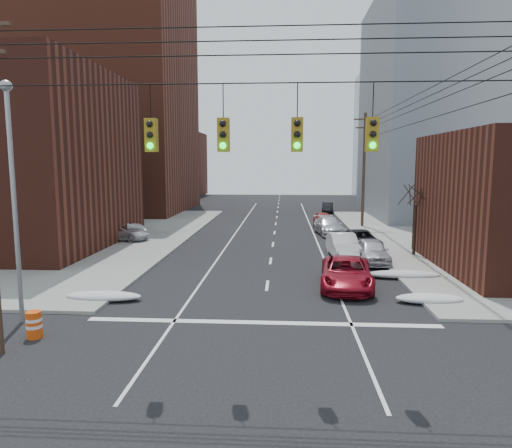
# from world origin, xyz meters

# --- Properties ---
(ground) EXTENTS (160.00, 160.00, 0.00)m
(ground) POSITION_xyz_m (0.00, 0.00, 0.00)
(ground) COLOR black
(ground) RESTS_ON ground
(building_brick_tall) EXTENTS (24.00, 20.00, 30.00)m
(building_brick_tall) POSITION_xyz_m (-24.00, 48.00, 15.00)
(building_brick_tall) COLOR brown
(building_brick_tall) RESTS_ON ground
(building_brick_far) EXTENTS (22.00, 18.00, 12.00)m
(building_brick_far) POSITION_xyz_m (-26.00, 74.00, 6.00)
(building_brick_far) COLOR #502118
(building_brick_far) RESTS_ON ground
(building_office) EXTENTS (22.00, 20.00, 25.00)m
(building_office) POSITION_xyz_m (22.00, 44.00, 12.50)
(building_office) COLOR gray
(building_office) RESTS_ON ground
(building_glass) EXTENTS (20.00, 18.00, 22.00)m
(building_glass) POSITION_xyz_m (24.00, 70.00, 11.00)
(building_glass) COLOR gray
(building_glass) RESTS_ON ground
(utility_pole_far) EXTENTS (2.20, 0.28, 11.00)m
(utility_pole_far) POSITION_xyz_m (8.50, 34.00, 5.78)
(utility_pole_far) COLOR #473323
(utility_pole_far) RESTS_ON ground
(traffic_signals) EXTENTS (17.00, 0.42, 2.02)m
(traffic_signals) POSITION_xyz_m (0.10, 2.97, 7.17)
(traffic_signals) COLOR black
(traffic_signals) RESTS_ON ground
(street_light) EXTENTS (0.44, 0.44, 9.32)m
(street_light) POSITION_xyz_m (-9.50, 6.00, 5.54)
(street_light) COLOR gray
(street_light) RESTS_ON ground
(bare_tree) EXTENTS (2.09, 2.20, 4.93)m
(bare_tree) POSITION_xyz_m (9.59, 20.00, 2.32)
(bare_tree) COLOR black
(bare_tree) RESTS_ON ground
(snow_nw) EXTENTS (3.50, 1.08, 0.42)m
(snow_nw) POSITION_xyz_m (-7.40, 9.00, 0.21)
(snow_nw) COLOR silver
(snow_nw) RESTS_ON ground
(snow_ne) EXTENTS (3.00, 1.08, 0.42)m
(snow_ne) POSITION_xyz_m (7.40, 9.50, 0.21)
(snow_ne) COLOR silver
(snow_ne) RESTS_ON ground
(snow_east_far) EXTENTS (4.00, 1.08, 0.42)m
(snow_east_far) POSITION_xyz_m (7.40, 14.00, 0.21)
(snow_east_far) COLOR silver
(snow_east_far) RESTS_ON ground
(red_pickup) EXTENTS (3.04, 5.67, 1.51)m
(red_pickup) POSITION_xyz_m (4.00, 11.87, 0.76)
(red_pickup) COLOR maroon
(red_pickup) RESTS_ON ground
(parked_car_a) EXTENTS (1.83, 4.44, 1.51)m
(parked_car_a) POSITION_xyz_m (6.40, 17.83, 0.75)
(parked_car_a) COLOR silver
(parked_car_a) RESTS_ON ground
(parked_car_b) EXTENTS (1.90, 4.83, 1.57)m
(parked_car_b) POSITION_xyz_m (4.80, 19.49, 0.78)
(parked_car_b) COLOR silver
(parked_car_b) RESTS_ON ground
(parked_car_c) EXTENTS (2.68, 5.28, 1.43)m
(parked_car_c) POSITION_xyz_m (6.40, 22.17, 0.71)
(parked_car_c) COLOR black
(parked_car_c) RESTS_ON ground
(parked_car_d) EXTENTS (2.81, 5.43, 1.50)m
(parked_car_d) POSITION_xyz_m (4.80, 29.33, 0.75)
(parked_car_d) COLOR silver
(parked_car_d) RESTS_ON ground
(parked_car_e) EXTENTS (2.03, 4.13, 1.36)m
(parked_car_e) POSITION_xyz_m (4.80, 35.02, 0.68)
(parked_car_e) COLOR #9A140E
(parked_car_e) RESTS_ON ground
(parked_car_f) EXTENTS (1.77, 4.07, 1.30)m
(parked_car_f) POSITION_xyz_m (6.40, 47.47, 0.65)
(parked_car_f) COLOR black
(parked_car_f) RESTS_ON ground
(lot_car_a) EXTENTS (4.66, 3.25, 1.46)m
(lot_car_a) POSITION_xyz_m (-12.89, 25.92, 0.88)
(lot_car_a) COLOR silver
(lot_car_a) RESTS_ON sidewalk_nw
(lot_car_b) EXTENTS (4.66, 2.54, 1.24)m
(lot_car_b) POSITION_xyz_m (-12.11, 24.38, 0.77)
(lot_car_b) COLOR silver
(lot_car_b) RESTS_ON sidewalk_nw
(lot_car_c) EXTENTS (5.70, 3.50, 1.54)m
(lot_car_c) POSITION_xyz_m (-16.99, 22.21, 0.92)
(lot_car_c) COLOR black
(lot_car_c) RESTS_ON sidewalk_nw
(lot_car_d) EXTENTS (4.32, 1.85, 1.45)m
(lot_car_d) POSITION_xyz_m (-16.73, 29.07, 0.88)
(lot_car_d) COLOR #B2B3B7
(lot_car_d) RESTS_ON sidewalk_nw
(construction_barrel) EXTENTS (0.74, 0.74, 0.98)m
(construction_barrel) POSITION_xyz_m (-8.12, 4.44, 0.50)
(construction_barrel) COLOR #E5490C
(construction_barrel) RESTS_ON ground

